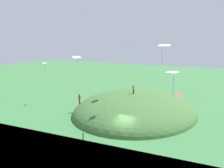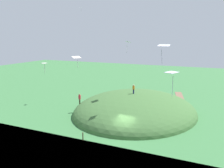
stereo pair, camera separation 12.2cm
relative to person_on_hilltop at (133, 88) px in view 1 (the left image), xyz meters
name	(u,v)px [view 1 (the left image)]	position (x,y,z in m)	size (l,w,h in m)	color
ground_plane	(124,135)	(-9.51, -2.03, -4.39)	(160.00, 160.00, 0.00)	#39713D
grass_hill	(135,112)	(0.30, -0.22, -4.39)	(23.66, 20.96, 6.81)	#3E6834
dirt_path	(180,97)	(14.21, -5.81, -4.37)	(10.12, 1.51, 0.04)	brown
person_on_hilltop	(133,88)	(0.00, 0.00, 0.00)	(0.46, 0.46, 1.58)	#1C244C
person_watching_kites	(79,98)	(-3.49, 8.68, -1.78)	(0.56, 0.56, 1.86)	#413723
kite_0	(44,64)	(-15.57, 5.80, 5.46)	(0.73, 0.60, 1.24)	silver
kite_1	(128,42)	(0.07, 1.13, 7.70)	(1.43, 1.37, 1.95)	white
kite_2	(164,46)	(-13.75, -7.81, 7.69)	(0.89, 1.24, 2.03)	silver
kite_4	(172,73)	(-18.19, -9.52, 5.67)	(1.38, 1.17, 2.12)	white
kite_9	(81,8)	(4.64, 12.79, 14.26)	(0.79, 0.83, 1.21)	white
kite_10	(77,58)	(-14.64, 1.90, 6.27)	(1.17, 1.06, 1.28)	white
mooring_post	(83,136)	(-13.40, 2.08, -3.85)	(0.14, 0.14, 1.08)	brown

